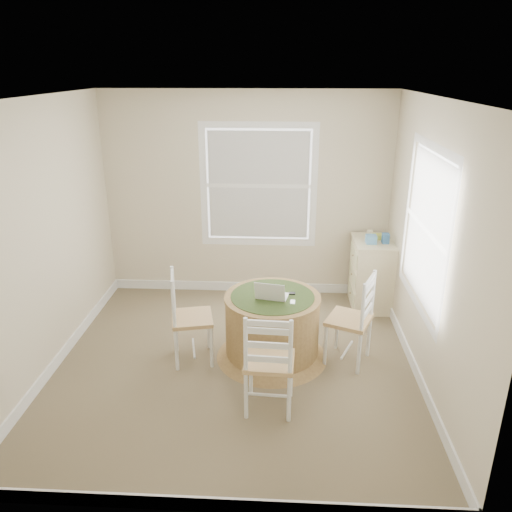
{
  "coord_description": "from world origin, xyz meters",
  "views": [
    {
      "loc": [
        0.45,
        -4.33,
        2.85
      ],
      "look_at": [
        0.19,
        0.45,
        1.02
      ],
      "focal_mm": 35.0,
      "sensor_mm": 36.0,
      "label": 1
    }
  ],
  "objects_px": {
    "laptop": "(272,295)",
    "corner_chest": "(371,274)",
    "chair_left": "(192,318)",
    "chair_right": "(349,319)",
    "round_table": "(272,324)",
    "chair_near": "(269,361)"
  },
  "relations": [
    {
      "from": "round_table",
      "to": "laptop",
      "type": "distance_m",
      "value": 0.34
    },
    {
      "from": "chair_left",
      "to": "laptop",
      "type": "bearing_deg",
      "value": -98.78
    },
    {
      "from": "round_table",
      "to": "laptop",
      "type": "height_order",
      "value": "laptop"
    },
    {
      "from": "chair_near",
      "to": "corner_chest",
      "type": "relative_size",
      "value": 1.09
    },
    {
      "from": "chair_left",
      "to": "corner_chest",
      "type": "bearing_deg",
      "value": -68.72
    },
    {
      "from": "laptop",
      "to": "corner_chest",
      "type": "bearing_deg",
      "value": -121.37
    },
    {
      "from": "corner_chest",
      "to": "chair_near",
      "type": "bearing_deg",
      "value": -120.75
    },
    {
      "from": "chair_near",
      "to": "laptop",
      "type": "relative_size",
      "value": 2.73
    },
    {
      "from": "chair_left",
      "to": "corner_chest",
      "type": "distance_m",
      "value": 2.41
    },
    {
      "from": "chair_near",
      "to": "chair_right",
      "type": "height_order",
      "value": "same"
    },
    {
      "from": "chair_left",
      "to": "laptop",
      "type": "relative_size",
      "value": 2.73
    },
    {
      "from": "chair_near",
      "to": "laptop",
      "type": "bearing_deg",
      "value": -86.67
    },
    {
      "from": "laptop",
      "to": "round_table",
      "type": "bearing_deg",
      "value": -87.98
    },
    {
      "from": "round_table",
      "to": "chair_left",
      "type": "xyz_separation_m",
      "value": [
        -0.81,
        -0.09,
        0.1
      ]
    },
    {
      "from": "chair_near",
      "to": "chair_right",
      "type": "xyz_separation_m",
      "value": [
        0.77,
        0.79,
        0.0
      ]
    },
    {
      "from": "round_table",
      "to": "laptop",
      "type": "xyz_separation_m",
      "value": [
        -0.01,
        -0.04,
        0.34
      ]
    },
    {
      "from": "laptop",
      "to": "corner_chest",
      "type": "relative_size",
      "value": 0.4
    },
    {
      "from": "round_table",
      "to": "laptop",
      "type": "bearing_deg",
      "value": -96.09
    },
    {
      "from": "round_table",
      "to": "corner_chest",
      "type": "relative_size",
      "value": 1.33
    },
    {
      "from": "chair_left",
      "to": "chair_right",
      "type": "bearing_deg",
      "value": -100.64
    },
    {
      "from": "round_table",
      "to": "chair_near",
      "type": "distance_m",
      "value": 0.84
    },
    {
      "from": "round_table",
      "to": "chair_right",
      "type": "xyz_separation_m",
      "value": [
        0.77,
        -0.04,
        0.1
      ]
    }
  ]
}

